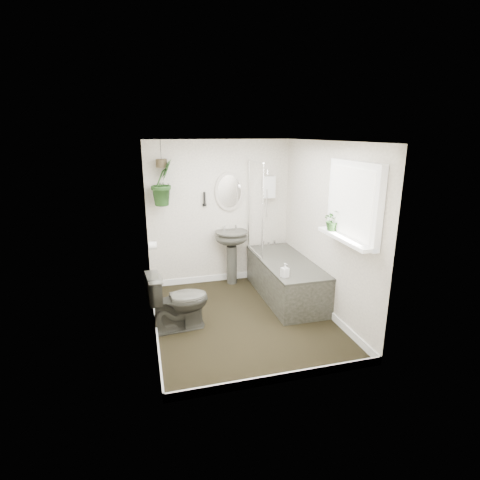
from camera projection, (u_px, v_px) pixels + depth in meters
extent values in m
cube|color=black|center=(243.00, 319.00, 5.02)|extent=(2.30, 2.80, 0.02)
cube|color=white|center=(243.00, 140.00, 4.38)|extent=(2.30, 2.80, 0.02)
cube|color=#EDE5D0|center=(220.00, 213.00, 6.01)|extent=(2.30, 0.02, 2.30)
cube|color=#EDE5D0|center=(285.00, 275.00, 3.39)|extent=(2.30, 0.02, 2.30)
cube|color=#EDE5D0|center=(149.00, 242.00, 4.41)|extent=(0.02, 2.80, 2.30)
cube|color=#EDE5D0|center=(327.00, 230.00, 4.99)|extent=(0.02, 2.80, 2.30)
cube|color=white|center=(243.00, 315.00, 5.01)|extent=(2.30, 2.80, 0.10)
cube|color=white|center=(269.00, 187.00, 6.03)|extent=(0.20, 0.10, 0.35)
ellipsoid|color=#BAB0A1|center=(229.00, 191.00, 5.91)|extent=(0.46, 0.03, 0.62)
cylinder|color=black|center=(205.00, 199.00, 5.83)|extent=(0.04, 0.04, 0.22)
cylinder|color=white|center=(153.00, 246.00, 5.15)|extent=(0.11, 0.11, 0.11)
cube|color=white|center=(354.00, 202.00, 4.19)|extent=(0.08, 1.00, 0.90)
cube|color=white|center=(345.00, 238.00, 4.28)|extent=(0.18, 1.00, 0.04)
cube|color=white|center=(350.00, 202.00, 4.17)|extent=(0.01, 0.86, 0.76)
imported|color=#373730|center=(178.00, 300.00, 4.66)|extent=(0.79, 0.50, 0.76)
imported|color=black|center=(333.00, 220.00, 4.52)|extent=(0.26, 0.23, 0.26)
imported|color=black|center=(163.00, 182.00, 5.49)|extent=(0.47, 0.48, 0.68)
imported|color=black|center=(285.00, 270.00, 4.86)|extent=(0.11, 0.11, 0.19)
cylinder|color=#362D1C|center=(161.00, 163.00, 5.41)|extent=(0.16, 0.16, 0.12)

